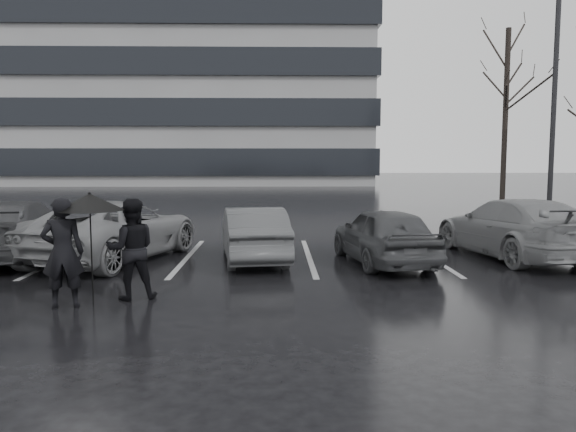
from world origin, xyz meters
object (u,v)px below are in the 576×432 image
at_px(pedestrian_right, 131,249).
at_px(car_main, 384,235).
at_px(car_west_a, 254,234).
at_px(pedestrian_left, 63,252).
at_px(lamp_post, 554,98).
at_px(tree_north, 505,118).
at_px(car_west_c, 14,230).
at_px(car_west_b, 114,230).
at_px(car_east, 514,228).

bearing_deg(pedestrian_right, car_main, -162.26).
xyz_separation_m(car_west_a, pedestrian_left, (-2.73, -3.92, 0.25)).
height_order(lamp_post, tree_north, lamp_post).
bearing_deg(car_west_c, pedestrian_left, 113.97).
bearing_deg(car_west_a, tree_north, -135.65).
height_order(car_west_b, car_west_c, same).
bearing_deg(tree_north, pedestrian_right, -126.28).
bearing_deg(tree_north, car_west_b, -135.07).
bearing_deg(car_west_a, car_east, 175.09).
relative_size(car_west_a, car_west_b, 0.76).
bearing_deg(pedestrian_left, lamp_post, -154.65).
height_order(car_main, car_east, car_east).
xyz_separation_m(car_west_b, car_west_c, (-2.28, 0.11, 0.00)).
bearing_deg(lamp_post, car_main, -137.98).
bearing_deg(pedestrian_left, car_east, -166.50).
height_order(car_east, pedestrian_left, pedestrian_left).
relative_size(car_west_b, car_west_c, 1.04).
bearing_deg(car_west_c, car_west_b, 168.77).
xyz_separation_m(car_west_c, tree_north, (17.08, 14.65, 3.58)).
bearing_deg(car_west_b, car_west_a, -166.10).
bearing_deg(car_west_c, lamp_post, -169.49).
distance_m(car_main, car_west_b, 6.00).
bearing_deg(tree_north, lamp_post, -103.99).
bearing_deg(pedestrian_right, car_west_a, -132.91).
xyz_separation_m(car_east, pedestrian_left, (-8.70, -4.21, 0.17)).
relative_size(pedestrian_right, tree_north, 0.19).
relative_size(car_main, car_west_b, 0.76).
bearing_deg(car_west_b, tree_north, -117.53).
xyz_separation_m(car_west_b, lamp_post, (12.40, 5.15, 3.49)).
xyz_separation_m(car_west_c, pedestrian_right, (3.59, -3.72, 0.15)).
relative_size(car_west_a, pedestrian_right, 2.23).
bearing_deg(car_west_a, car_main, 163.07).
bearing_deg(lamp_post, car_east, -123.12).
bearing_deg(car_east, car_west_c, -9.85).
relative_size(car_west_b, car_east, 1.02).
height_order(car_east, pedestrian_right, pedestrian_right).
relative_size(car_west_c, pedestrian_right, 2.83).
bearing_deg(car_west_b, pedestrian_right, 127.48).
relative_size(car_west_c, tree_north, 0.54).
height_order(car_main, car_west_a, car_main).
height_order(pedestrian_right, tree_north, tree_north).
bearing_deg(pedestrian_right, lamp_post, -156.39).
distance_m(car_west_c, lamp_post, 15.91).
bearing_deg(car_west_b, car_main, -168.74).
distance_m(car_west_a, pedestrian_left, 4.78).
bearing_deg(lamp_post, car_west_c, -161.06).
height_order(car_west_b, lamp_post, lamp_post).
height_order(car_west_a, pedestrian_left, pedestrian_left).
xyz_separation_m(car_west_c, car_east, (11.38, -0.02, 0.01)).
height_order(car_west_b, car_east, car_east).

